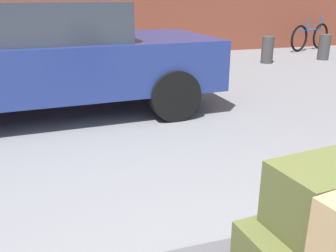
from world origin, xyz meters
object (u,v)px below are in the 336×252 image
at_px(parked_car, 43,56).
at_px(bicycle_leaning, 310,37).
at_px(duffel_bag_olive_topmost_pile, 331,195).
at_px(bollard_kerb_mid, 267,50).
at_px(bollard_kerb_near, 205,53).
at_px(bollard_kerb_far, 324,47).

distance_m(parked_car, bicycle_leaning, 8.15).
distance_m(duffel_bag_olive_topmost_pile, bicycle_leaning, 9.95).
distance_m(bicycle_leaning, bollard_kerb_mid, 2.73).
distance_m(bicycle_leaning, bollard_kerb_near, 4.11).
xyz_separation_m(bollard_kerb_mid, bollard_kerb_far, (1.56, 0.00, 0.00)).
bearing_deg(bollard_kerb_near, duffel_bag_olive_topmost_pile, -108.94).
relative_size(bicycle_leaning, bollard_kerb_far, 2.79).
distance_m(parked_car, bollard_kerb_near, 4.13).
height_order(duffel_bag_olive_topmost_pile, parked_car, parked_car).
distance_m(parked_car, bollard_kerb_mid, 5.44).
height_order(bicycle_leaning, bollard_kerb_far, bicycle_leaning).
relative_size(bicycle_leaning, bollard_kerb_mid, 2.79).
bearing_deg(bollard_kerb_near, bollard_kerb_mid, 0.00).
bearing_deg(bollard_kerb_far, bicycle_leaning, 63.79).
height_order(duffel_bag_olive_topmost_pile, bollard_kerb_near, duffel_bag_olive_topmost_pile).
height_order(duffel_bag_olive_topmost_pile, bollard_kerb_mid, duffel_bag_olive_topmost_pile).
bearing_deg(bollard_kerb_far, bollard_kerb_mid, 180.00).
relative_size(parked_car, bollard_kerb_mid, 7.28).
height_order(parked_car, bicycle_leaning, parked_car).
bearing_deg(duffel_bag_olive_topmost_pile, parked_car, 98.67).
distance_m(bicycle_leaning, bollard_kerb_far, 1.65).
height_order(duffel_bag_olive_topmost_pile, bollard_kerb_far, duffel_bag_olive_topmost_pile).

